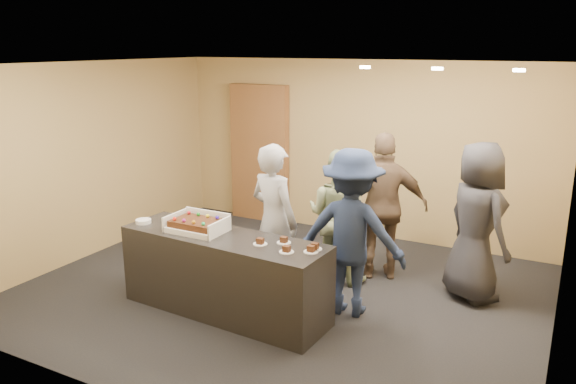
% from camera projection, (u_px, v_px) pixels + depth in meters
% --- Properties ---
extents(room, '(6.04, 6.00, 2.70)m').
position_uv_depth(room, '(281.00, 184.00, 6.50)').
color(room, black).
rests_on(room, ground).
extents(serving_counter, '(2.44, 0.84, 0.90)m').
position_uv_depth(serving_counter, '(224.00, 274.00, 6.21)').
color(serving_counter, black).
rests_on(serving_counter, floor).
extents(storage_cabinet, '(1.04, 0.15, 2.28)m').
position_uv_depth(storage_cabinet, '(260.00, 154.00, 9.39)').
color(storage_cabinet, brown).
rests_on(storage_cabinet, floor).
extents(cake_box, '(0.63, 0.44, 0.19)m').
position_uv_depth(cake_box, '(198.00, 227.00, 6.26)').
color(cake_box, white).
rests_on(cake_box, serving_counter).
extents(sheet_cake, '(0.54, 0.37, 0.11)m').
position_uv_depth(sheet_cake, '(197.00, 223.00, 6.23)').
color(sheet_cake, '#33190B').
rests_on(sheet_cake, cake_box).
extents(plate_stack, '(0.18, 0.18, 0.04)m').
position_uv_depth(plate_stack, '(143.00, 221.00, 6.52)').
color(plate_stack, white).
rests_on(plate_stack, serving_counter).
extents(slice_a, '(0.15, 0.15, 0.07)m').
position_uv_depth(slice_a, '(260.00, 242.00, 5.83)').
color(slice_a, white).
rests_on(slice_a, serving_counter).
extents(slice_b, '(0.15, 0.15, 0.07)m').
position_uv_depth(slice_b, '(284.00, 241.00, 5.87)').
color(slice_b, white).
rests_on(slice_b, serving_counter).
extents(slice_c, '(0.15, 0.15, 0.07)m').
position_uv_depth(slice_c, '(286.00, 250.00, 5.61)').
color(slice_c, white).
rests_on(slice_c, serving_counter).
extents(slice_d, '(0.15, 0.15, 0.07)m').
position_uv_depth(slice_d, '(315.00, 247.00, 5.69)').
color(slice_d, white).
rests_on(slice_d, serving_counter).
extents(slice_e, '(0.15, 0.15, 0.07)m').
position_uv_depth(slice_e, '(311.00, 250.00, 5.62)').
color(slice_e, white).
rests_on(slice_e, serving_counter).
extents(person_server_grey, '(0.76, 0.60, 1.84)m').
position_uv_depth(person_server_grey, '(274.00, 221.00, 6.53)').
color(person_server_grey, '#97979B').
rests_on(person_server_grey, floor).
extents(person_sage_man, '(0.85, 0.68, 1.68)m').
position_uv_depth(person_sage_man, '(338.00, 215.00, 7.03)').
color(person_sage_man, gray).
rests_on(person_sage_man, floor).
extents(person_navy_man, '(1.26, 0.81, 1.86)m').
position_uv_depth(person_navy_man, '(352.00, 233.00, 6.10)').
color(person_navy_man, '#1A2645').
rests_on(person_navy_man, floor).
extents(person_brown_extra, '(1.19, 0.86, 1.88)m').
position_uv_depth(person_brown_extra, '(384.00, 207.00, 7.05)').
color(person_brown_extra, brown).
rests_on(person_brown_extra, floor).
extents(person_dark_suit, '(1.08, 1.06, 1.87)m').
position_uv_depth(person_dark_suit, '(477.00, 222.00, 6.45)').
color(person_dark_suit, '#252529').
rests_on(person_dark_suit, floor).
extents(ceiling_spotlights, '(1.72, 0.12, 0.03)m').
position_uv_depth(ceiling_spotlights, '(437.00, 69.00, 5.87)').
color(ceiling_spotlights, '#FFEAC6').
rests_on(ceiling_spotlights, ceiling).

